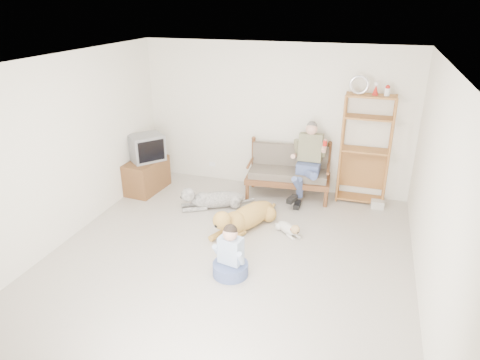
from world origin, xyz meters
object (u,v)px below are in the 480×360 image
(loveseat, at_px, (289,170))
(golden_retriever, at_px, (243,218))
(tv_stand, at_px, (146,175))
(etagere, at_px, (365,149))

(loveseat, relative_size, golden_retriever, 1.02)
(tv_stand, height_order, golden_retriever, tv_stand)
(etagere, height_order, tv_stand, etagere)
(etagere, relative_size, golden_retriever, 1.46)
(etagere, xyz_separation_m, tv_stand, (-3.89, -0.74, -0.69))
(etagere, relative_size, tv_stand, 2.38)
(loveseat, xyz_separation_m, tv_stand, (-2.61, -0.60, -0.19))
(loveseat, bearing_deg, golden_retriever, -110.96)
(loveseat, height_order, etagere, etagere)
(tv_stand, relative_size, golden_retriever, 0.61)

